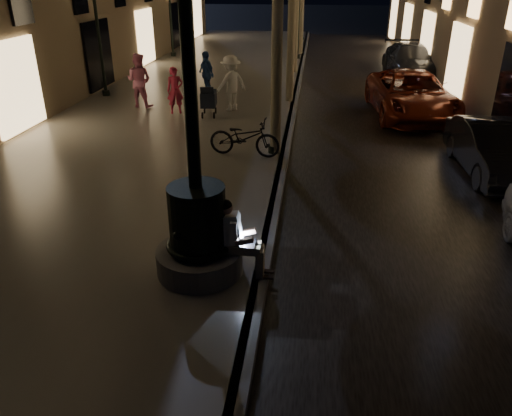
# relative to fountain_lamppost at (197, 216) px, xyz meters

# --- Properties ---
(ground) EXTENTS (120.00, 120.00, 0.00)m
(ground) POSITION_rel_fountain_lamppost_xyz_m (1.00, 13.00, -1.21)
(ground) COLOR black
(ground) RESTS_ON ground
(cobble_lane) EXTENTS (6.00, 45.00, 0.02)m
(cobble_lane) POSITION_rel_fountain_lamppost_xyz_m (4.00, 13.00, -1.20)
(cobble_lane) COLOR black
(cobble_lane) RESTS_ON ground
(promenade) EXTENTS (8.00, 45.00, 0.20)m
(promenade) POSITION_rel_fountain_lamppost_xyz_m (-3.00, 13.00, -1.11)
(promenade) COLOR slate
(promenade) RESTS_ON ground
(curb_strip) EXTENTS (0.25, 45.00, 0.20)m
(curb_strip) POSITION_rel_fountain_lamppost_xyz_m (1.00, 13.00, -1.11)
(curb_strip) COLOR #59595B
(curb_strip) RESTS_ON ground
(fountain_lamppost) EXTENTS (1.40, 1.40, 5.21)m
(fountain_lamppost) POSITION_rel_fountain_lamppost_xyz_m (0.00, 0.00, 0.00)
(fountain_lamppost) COLOR #59595B
(fountain_lamppost) RESTS_ON promenade
(seated_man_laptop) EXTENTS (0.93, 0.32, 1.31)m
(seated_man_laptop) POSITION_rel_fountain_lamppost_xyz_m (0.61, 0.00, -0.32)
(seated_man_laptop) COLOR tan
(seated_man_laptop) RESTS_ON promenade
(lamp_curb_a) EXTENTS (0.36, 0.36, 4.81)m
(lamp_curb_a) POSITION_rel_fountain_lamppost_xyz_m (0.70, 6.00, 2.02)
(lamp_curb_a) COLOR black
(lamp_curb_a) RESTS_ON promenade
(lamp_curb_b) EXTENTS (0.36, 0.36, 4.81)m
(lamp_curb_b) POSITION_rel_fountain_lamppost_xyz_m (0.70, 14.00, 2.02)
(lamp_curb_b) COLOR black
(lamp_curb_b) RESTS_ON promenade
(lamp_curb_c) EXTENTS (0.36, 0.36, 4.81)m
(lamp_curb_c) POSITION_rel_fountain_lamppost_xyz_m (0.70, 22.00, 2.02)
(lamp_curb_c) COLOR black
(lamp_curb_c) RESTS_ON promenade
(lamp_left_b) EXTENTS (0.36, 0.36, 4.81)m
(lamp_left_b) POSITION_rel_fountain_lamppost_xyz_m (-6.40, 12.00, 2.02)
(lamp_left_b) COLOR black
(lamp_left_b) RESTS_ON promenade
(stroller) EXTENTS (0.56, 1.15, 1.17)m
(stroller) POSITION_rel_fountain_lamppost_xyz_m (-1.77, 9.46, -0.43)
(stroller) COLOR black
(stroller) RESTS_ON promenade
(car_second) EXTENTS (1.51, 3.99, 1.30)m
(car_second) POSITION_rel_fountain_lamppost_xyz_m (6.20, 5.59, -0.56)
(car_second) COLOR black
(car_second) RESTS_ON ground
(car_third) EXTENTS (2.82, 5.58, 1.51)m
(car_third) POSITION_rel_fountain_lamppost_xyz_m (5.08, 11.00, -0.46)
(car_third) COLOR maroon
(car_third) RESTS_ON ground
(car_rear) EXTENTS (2.24, 5.19, 1.49)m
(car_rear) POSITION_rel_fountain_lamppost_xyz_m (6.20, 18.45, -0.47)
(car_rear) COLOR #2E2F33
(car_rear) RESTS_ON ground
(pedestrian_red) EXTENTS (0.66, 0.54, 1.55)m
(pedestrian_red) POSITION_rel_fountain_lamppost_xyz_m (-2.97, 9.74, -0.23)
(pedestrian_red) COLOR #C52745
(pedestrian_red) RESTS_ON promenade
(pedestrian_pink) EXTENTS (1.01, 0.84, 1.87)m
(pedestrian_pink) POSITION_rel_fountain_lamppost_xyz_m (-4.46, 10.46, -0.08)
(pedestrian_pink) COLOR #D57193
(pedestrian_pink) RESTS_ON promenade
(pedestrian_white) EXTENTS (1.37, 1.32, 1.87)m
(pedestrian_white) POSITION_rel_fountain_lamppost_xyz_m (-1.15, 10.38, -0.08)
(pedestrian_white) COLOR white
(pedestrian_white) RESTS_ON promenade
(pedestrian_blue) EXTENTS (0.97, 1.01, 1.69)m
(pedestrian_blue) POSITION_rel_fountain_lamppost_xyz_m (-2.46, 12.43, -0.17)
(pedestrian_blue) COLOR navy
(pedestrian_blue) RESTS_ON promenade
(bicycle) EXTENTS (1.97, 0.91, 1.00)m
(bicycle) POSITION_rel_fountain_lamppost_xyz_m (-0.04, 5.68, -0.51)
(bicycle) COLOR black
(bicycle) RESTS_ON promenade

